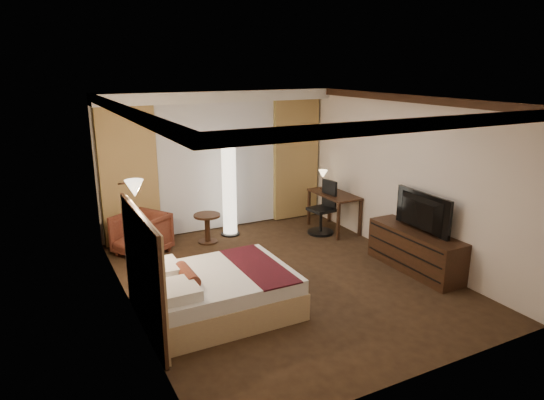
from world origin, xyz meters
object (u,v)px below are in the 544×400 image
floor_lamp (229,192)px  side_table (207,228)px  armchair (141,232)px  desk (334,212)px  bed (219,293)px  office_chair (321,208)px  dresser (415,250)px  television (417,211)px

floor_lamp → side_table: bearing=-158.8°
armchair → side_table: armchair is taller
armchair → desk: (3.64, -0.47, -0.02)m
bed → floor_lamp: bearing=64.7°
bed → floor_lamp: size_ratio=1.11×
armchair → office_chair: size_ratio=0.76×
armchair → dresser: armchair is taller
office_chair → dresser: size_ratio=0.61×
bed → armchair: 2.55m
bed → armchair: armchair is taller
armchair → side_table: (1.20, 0.02, -0.13)m
desk → dresser: bearing=-88.7°
bed → dresser: (3.25, -0.15, 0.05)m
armchair → desk: 3.67m
armchair → office_chair: office_chair is taller
bed → armchair: size_ratio=2.38×
office_chair → television: (0.35, -2.14, 0.47)m
floor_lamp → desk: 2.08m
side_table → desk: desk is taller
desk → television: bearing=-89.5°
television → dresser: bearing=-88.1°
floor_lamp → office_chair: size_ratio=1.63×
office_chair → armchair: bearing=164.8°
floor_lamp → desk: size_ratio=1.49×
armchair → floor_lamp: size_ratio=0.47×
bed → television: television is taller
armchair → television: (3.66, -2.66, 0.59)m
floor_lamp → dresser: size_ratio=1.00×
side_table → television: 3.71m
dresser → office_chair: bearing=100.0°
office_chair → television: 2.22m
bed → dresser: dresser is taller
armchair → office_chair: (3.31, -0.52, 0.12)m
side_table → dresser: bearing=-47.1°
floor_lamp → office_chair: floor_lamp is taller
side_table → television: bearing=-47.5°
desk → television: size_ratio=0.98×
side_table → office_chair: 2.19m
bed → floor_lamp: (1.29, 2.74, 0.57)m
side_table → armchair: bearing=-179.2°
side_table → television: size_ratio=0.47×
television → floor_lamp: bearing=35.7°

